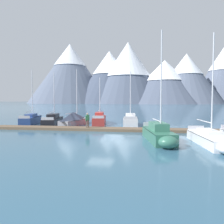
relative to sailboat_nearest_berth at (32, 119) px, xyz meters
The scene contains 16 objects.
ground_plane 15.30m from the sailboat_nearest_berth, 34.93° to the right, with size 700.00×700.00×0.00m, color #335B75.
mountain_west_summit 197.12m from the sailboat_nearest_berth, 110.02° to the left, with size 85.52×85.52×61.00m.
mountain_central_massif 184.45m from the sailboat_nearest_berth, 97.76° to the left, with size 70.53×70.53×51.80m.
mountain_shoulder_ridge 178.27m from the sailboat_nearest_berth, 91.80° to the left, with size 72.67×72.67×57.99m.
mountain_east_summit 175.82m from the sailboat_nearest_berth, 80.64° to the left, with size 75.63×75.63×39.37m.
mountain_rear_spur 182.69m from the sailboat_nearest_berth, 74.77° to the left, with size 64.86×64.86×45.07m.
mountain_north_horn 215.09m from the sailboat_nearest_berth, 66.53° to the left, with size 63.69×63.69×54.07m.
dock 13.42m from the sailboat_nearest_berth, 20.77° to the right, with size 27.94×3.32×0.30m.
sailboat_nearest_berth is the anchor object (origin of this frame).
sailboat_second_berth 3.25m from the sailboat_nearest_berth, 11.72° to the left, with size 3.42×8.02×7.52m.
sailboat_mid_dock_port 6.88m from the sailboat_nearest_berth, ahead, with size 2.39×7.23×7.76m.
sailboat_mid_dock_starboard 10.01m from the sailboat_nearest_berth, 10.29° to the left, with size 2.89×7.85×6.75m.
sailboat_far_berth 14.49m from the sailboat_nearest_berth, ahead, with size 2.34×6.03×7.32m.
sailboat_outer_slip 20.76m from the sailboat_nearest_berth, 30.02° to the right, with size 2.92×6.62×9.03m.
sailboat_end_of_dock 24.51m from the sailboat_nearest_berth, 27.25° to the right, with size 2.38×6.84×8.46m.
person_on_dock 11.23m from the sailboat_nearest_berth, 26.17° to the right, with size 0.39×0.52×1.69m.
Camera 1 is at (4.84, -19.71, 3.51)m, focal length 34.18 mm.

